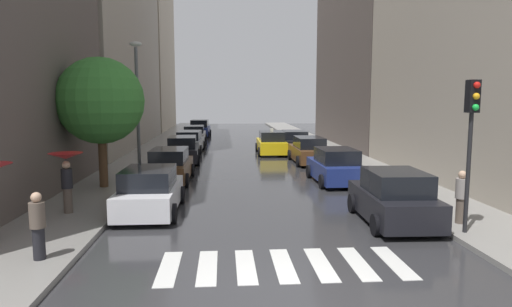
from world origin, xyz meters
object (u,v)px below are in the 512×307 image
Objects in this scene: parked_car_left_fifth at (194,135)px; traffic_light_right_corner at (472,122)px; parked_car_left_fourth at (190,142)px; parked_car_right_second at (336,167)px; taxi_midroad at (271,143)px; lamp_post_left at (137,99)px; parked_car_left_third at (183,150)px; parked_car_right_fourth at (294,141)px; parked_car_right_nearest at (394,199)px; parked_car_right_third at (308,151)px; pedestrian_near_tree at (66,168)px; pedestrian_far_side at (38,225)px; street_tree_left at (100,101)px; pedestrian_by_kerb at (461,196)px; parked_car_left_sixth at (200,129)px; parked_car_left_nearest at (150,192)px; parked_car_left_second at (170,166)px.

traffic_light_right_corner reaches higher than parked_car_left_fifth.
parked_car_left_fifth is at bearing 3.04° from parked_car_left_fourth.
parked_car_right_second is 11.06m from taxi_midroad.
lamp_post_left reaches higher than parked_car_left_fourth.
parked_car_right_fourth is at bearing -57.61° from parked_car_left_third.
parked_car_right_fourth is at bearing 48.54° from lamp_post_left.
parked_car_right_nearest is 0.88× the size of parked_car_right_third.
pedestrian_near_tree is 4.51m from pedestrian_far_side.
pedestrian_far_side is at bearing 177.51° from parked_car_left_fourth.
pedestrian_near_tree is 4.92m from street_tree_left.
parked_car_left_fourth is 1.04× the size of parked_car_right_third.
parked_car_right_nearest is 0.95× the size of traffic_light_right_corner.
pedestrian_near_tree is (-10.33, -11.66, 0.90)m from parked_car_right_third.
pedestrian_by_kerb is 2.49m from traffic_light_right_corner.
parked_car_left_sixth reaches higher than parked_car_right_nearest.
parked_car_left_fourth is 14.82m from parked_car_right_second.
traffic_light_right_corner reaches higher than parked_car_right_second.
lamp_post_left is (-1.61, 6.93, 3.17)m from parked_car_left_nearest.
parked_car_left_sixth is 26.48m from street_tree_left.
parked_car_left_third is 6.39m from lamp_post_left.
pedestrian_by_kerb is 11.79m from pedestrian_far_side.
parked_car_left_third is 12.87m from pedestrian_near_tree.
parked_car_left_sixth is 14.79m from parked_car_right_fourth.
traffic_light_right_corner reaches higher than parked_car_right_fourth.
parked_car_left_fourth is 22.32m from pedestrian_by_kerb.
pedestrian_near_tree reaches higher than parked_car_left_fourth.
parked_car_right_third is at bearing 2.55° from parked_car_right_nearest.
parked_car_right_second is at bearing 72.40° from pedestrian_near_tree.
parked_car_left_third reaches higher than parked_car_left_second.
taxi_midroad reaches higher than parked_car_left_fifth.
pedestrian_near_tree is at bearing -100.90° from pedestrian_far_side.
parked_car_left_sixth is 0.63× the size of lamp_post_left.
street_tree_left reaches higher than parked_car_left_sixth.
parked_car_left_fourth is 0.87× the size of street_tree_left.
pedestrian_by_kerb reaches higher than parked_car_left_third.
street_tree_left is at bearing 124.26° from parked_car_right_third.
taxi_midroad reaches higher than parked_car_right_fourth.
parked_car_left_second is 4.37m from street_tree_left.
parked_car_right_second is 0.64× the size of lamp_post_left.
lamp_post_left is (-1.78, -23.32, 3.11)m from parked_car_left_sixth.
lamp_post_left reaches higher than street_tree_left.
street_tree_left is (-2.69, -13.55, 3.09)m from parked_car_left_fourth.
parked_car_right_fourth is 0.81× the size of street_tree_left.
parked_car_left_third is at bearing -117.50° from pedestrian_far_side.
pedestrian_near_tree reaches higher than parked_car_left_fifth.
parked_car_left_second is 13.35m from traffic_light_right_corner.
parked_car_left_fifth is 24.69m from pedestrian_near_tree.
lamp_post_left is at bearing 13.45° from parked_car_left_nearest.
parked_car_left_second is at bearing 47.77° from parked_car_right_nearest.
pedestrian_by_kerb is 1.00× the size of pedestrian_far_side.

